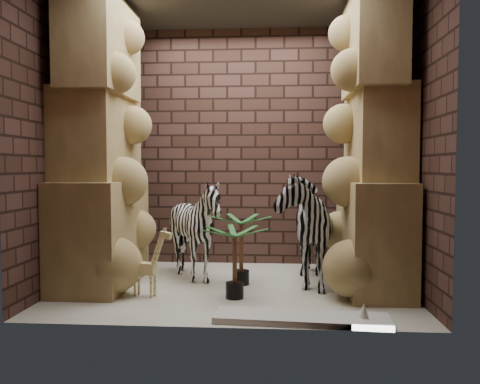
# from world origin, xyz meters

# --- Properties ---
(floor) EXTENTS (3.50, 3.50, 0.00)m
(floor) POSITION_xyz_m (0.00, 0.00, 0.00)
(floor) COLOR beige
(floor) RESTS_ON ground
(wall_back) EXTENTS (3.50, 0.00, 3.50)m
(wall_back) POSITION_xyz_m (0.00, 1.25, 1.50)
(wall_back) COLOR #331E17
(wall_back) RESTS_ON ground
(wall_front) EXTENTS (3.50, 0.00, 3.50)m
(wall_front) POSITION_xyz_m (0.00, -1.25, 1.50)
(wall_front) COLOR #331E17
(wall_front) RESTS_ON ground
(wall_left) EXTENTS (0.00, 3.00, 3.00)m
(wall_left) POSITION_xyz_m (-1.75, 0.00, 1.50)
(wall_left) COLOR #331E17
(wall_left) RESTS_ON ground
(wall_right) EXTENTS (0.00, 3.00, 3.00)m
(wall_right) POSITION_xyz_m (1.75, 0.00, 1.50)
(wall_right) COLOR #331E17
(wall_right) RESTS_ON ground
(rock_pillar_left) EXTENTS (0.68, 1.30, 3.00)m
(rock_pillar_left) POSITION_xyz_m (-1.40, 0.00, 1.50)
(rock_pillar_left) COLOR tan
(rock_pillar_left) RESTS_ON floor
(rock_pillar_right) EXTENTS (0.58, 1.25, 3.00)m
(rock_pillar_right) POSITION_xyz_m (1.42, 0.00, 1.50)
(rock_pillar_right) COLOR tan
(rock_pillar_right) RESTS_ON floor
(zebra_right) EXTENTS (0.66, 1.20, 1.40)m
(zebra_right) POSITION_xyz_m (0.71, 0.24, 0.70)
(zebra_right) COLOR white
(zebra_right) RESTS_ON floor
(zebra_left) EXTENTS (1.09, 1.26, 1.00)m
(zebra_left) POSITION_xyz_m (-0.43, 0.27, 0.50)
(zebra_left) COLOR white
(zebra_left) RESTS_ON floor
(giraffe_toy) EXTENTS (0.37, 0.22, 0.69)m
(giraffe_toy) POSITION_xyz_m (-0.82, -0.40, 0.35)
(giraffe_toy) COLOR beige
(giraffe_toy) RESTS_ON floor
(palm_front) EXTENTS (0.36, 0.36, 0.75)m
(palm_front) POSITION_xyz_m (0.07, 0.13, 0.38)
(palm_front) COLOR #1B4D14
(palm_front) RESTS_ON floor
(palm_back) EXTENTS (0.36, 0.36, 0.69)m
(palm_back) POSITION_xyz_m (0.05, -0.41, 0.35)
(palm_back) COLOR #1B4D14
(palm_back) RESTS_ON floor
(surfboard) EXTENTS (1.43, 0.45, 0.05)m
(surfboard) POSITION_xyz_m (0.64, -1.05, 0.03)
(surfboard) COLOR silver
(surfboard) RESTS_ON floor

